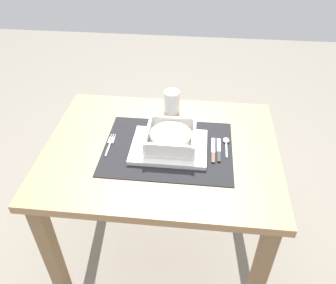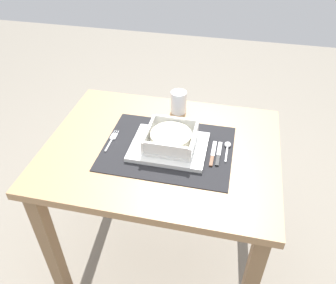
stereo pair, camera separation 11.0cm
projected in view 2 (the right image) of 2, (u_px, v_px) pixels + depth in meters
The scene contains 10 objects.
ground_plane at pixel (163, 261), 1.74m from camera, with size 6.00×6.00×0.00m, color gray.
dining_table at pixel (162, 171), 1.35m from camera, with size 0.86×0.67×0.76m.
placemat at pixel (168, 148), 1.26m from camera, with size 0.47×0.36×0.00m, color black.
serving_plate at pixel (169, 147), 1.25m from camera, with size 0.27×0.21×0.02m, color white.
porridge_bowl at pixel (171, 138), 1.24m from camera, with size 0.18×0.18×0.06m.
fork at pixel (112, 139), 1.30m from camera, with size 0.02×0.13×0.00m.
spoon at pixel (227, 147), 1.26m from camera, with size 0.02×0.12×0.01m.
butter_knife at pixel (218, 155), 1.22m from camera, with size 0.01×0.13×0.01m.
bread_knife at pixel (213, 155), 1.22m from camera, with size 0.01×0.14×0.01m.
drinking_glass at pixel (179, 103), 1.43m from camera, with size 0.07×0.07×0.09m.
Camera 2 is at (0.24, -0.95, 1.56)m, focal length 36.59 mm.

